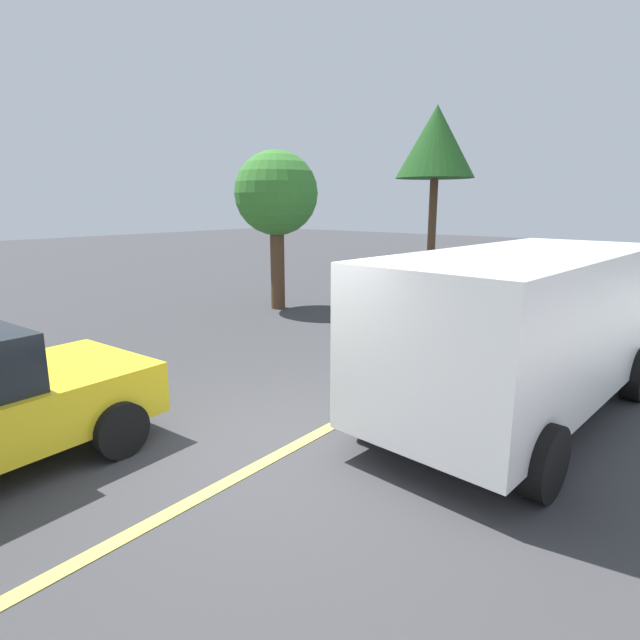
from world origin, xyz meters
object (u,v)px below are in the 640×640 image
at_px(white_van, 524,324).
at_px(car_blue_near_curb, 471,286).
at_px(tree_left_verge, 276,195).
at_px(tree_right_verge, 436,143).

relative_size(white_van, car_blue_near_curb, 1.24).
xyz_separation_m(white_van, car_blue_near_curb, (5.43, 2.98, -0.47)).
bearing_deg(tree_left_verge, car_blue_near_curb, -64.37).
bearing_deg(car_blue_near_curb, white_van, -151.20).
distance_m(car_blue_near_curb, tree_right_verge, 9.95).
relative_size(tree_left_verge, tree_right_verge, 0.63).
relative_size(car_blue_near_curb, tree_right_verge, 0.66).
height_order(white_van, car_blue_near_curb, white_van).
xyz_separation_m(white_van, tree_left_verge, (3.26, 7.50, 1.72)).
distance_m(tree_left_verge, tree_right_verge, 9.89).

